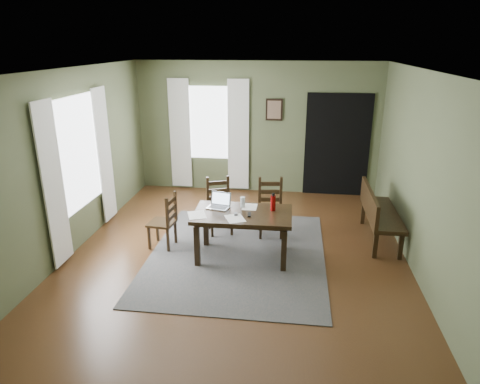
# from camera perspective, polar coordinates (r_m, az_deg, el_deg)

# --- Properties ---
(ground) EXTENTS (5.00, 6.00, 0.01)m
(ground) POSITION_cam_1_polar(r_m,az_deg,el_deg) (6.55, -0.34, -8.36)
(ground) COLOR #492C16
(room_shell) EXTENTS (5.02, 6.02, 2.71)m
(room_shell) POSITION_cam_1_polar(r_m,az_deg,el_deg) (5.93, -0.38, 7.29)
(room_shell) COLOR #525C3B
(room_shell) RESTS_ON ground
(rug) EXTENTS (2.60, 3.20, 0.01)m
(rug) POSITION_cam_1_polar(r_m,az_deg,el_deg) (6.55, -0.34, -8.27)
(rug) COLOR #424242
(rug) RESTS_ON ground
(dining_table) EXTENTS (1.42, 0.86, 0.71)m
(dining_table) POSITION_cam_1_polar(r_m,az_deg,el_deg) (6.20, 0.36, -3.52)
(dining_table) COLOR black
(dining_table) RESTS_ON rug
(chair_end) EXTENTS (0.42, 0.42, 0.87)m
(chair_end) POSITION_cam_1_polar(r_m,az_deg,el_deg) (6.70, -10.03, -3.89)
(chair_end) COLOR black
(chair_end) RESTS_ON rug
(chair_back_left) EXTENTS (0.52, 0.52, 0.92)m
(chair_back_left) POSITION_cam_1_polar(r_m,az_deg,el_deg) (7.14, -2.76, -1.90)
(chair_back_left) COLOR black
(chair_back_left) RESTS_ON rug
(chair_back_right) EXTENTS (0.46, 0.46, 0.94)m
(chair_back_right) POSITION_cam_1_polar(r_m,az_deg,el_deg) (7.05, 4.08, -2.13)
(chair_back_right) COLOR black
(chair_back_right) RESTS_ON rug
(bench) EXTENTS (0.48, 1.50, 0.84)m
(bench) POSITION_cam_1_polar(r_m,az_deg,el_deg) (7.16, 17.84, -2.37)
(bench) COLOR black
(bench) RESTS_ON ground
(laptop) EXTENTS (0.36, 0.31, 0.21)m
(laptop) POSITION_cam_1_polar(r_m,az_deg,el_deg) (6.37, -2.76, -1.53)
(laptop) COLOR #B7B7BC
(laptop) RESTS_ON dining_table
(computer_mouse) EXTENTS (0.06, 0.09, 0.03)m
(computer_mouse) POSITION_cam_1_polar(r_m,az_deg,el_deg) (6.08, -0.54, -2.95)
(computer_mouse) COLOR #3F3F42
(computer_mouse) RESTS_ON dining_table
(tv_remote) EXTENTS (0.06, 0.16, 0.02)m
(tv_remote) POSITION_cam_1_polar(r_m,az_deg,el_deg) (6.08, 1.24, -3.03)
(tv_remote) COLOR black
(tv_remote) RESTS_ON dining_table
(drinking_glass) EXTENTS (0.09, 0.09, 0.16)m
(drinking_glass) POSITION_cam_1_polar(r_m,az_deg,el_deg) (6.35, 0.37, -1.35)
(drinking_glass) COLOR silver
(drinking_glass) RESTS_ON dining_table
(water_bottle) EXTENTS (0.09, 0.09, 0.26)m
(water_bottle) POSITION_cam_1_polar(r_m,az_deg,el_deg) (6.23, 4.43, -1.41)
(water_bottle) COLOR #A50D0C
(water_bottle) RESTS_ON dining_table
(paper_a) EXTENTS (0.34, 0.38, 0.00)m
(paper_a) POSITION_cam_1_polar(r_m,az_deg,el_deg) (6.11, -5.78, -3.06)
(paper_a) COLOR white
(paper_a) RESTS_ON dining_table
(paper_c) EXTENTS (0.21, 0.28, 0.00)m
(paper_c) POSITION_cam_1_polar(r_m,az_deg,el_deg) (6.38, 1.29, -1.99)
(paper_c) COLOR white
(paper_c) RESTS_ON dining_table
(paper_e) EXTENTS (0.35, 0.38, 0.00)m
(paper_e) POSITION_cam_1_polar(r_m,az_deg,el_deg) (5.97, -0.68, -3.54)
(paper_e) COLOR white
(paper_e) RESTS_ON dining_table
(window_left) EXTENTS (0.01, 1.30, 1.70)m
(window_left) POSITION_cam_1_polar(r_m,az_deg,el_deg) (6.96, -20.79, 4.87)
(window_left) COLOR white
(window_left) RESTS_ON ground
(window_back) EXTENTS (1.00, 0.01, 1.50)m
(window_back) POSITION_cam_1_polar(r_m,az_deg,el_deg) (9.04, -4.16, 9.18)
(window_back) COLOR white
(window_back) RESTS_ON ground
(curtain_left_near) EXTENTS (0.03, 0.48, 2.30)m
(curtain_left_near) POSITION_cam_1_polar(r_m,az_deg,el_deg) (6.33, -23.64, 0.76)
(curtain_left_near) COLOR silver
(curtain_left_near) RESTS_ON ground
(curtain_left_far) EXTENTS (0.03, 0.48, 2.30)m
(curtain_left_far) POSITION_cam_1_polar(r_m,az_deg,el_deg) (7.72, -17.61, 4.64)
(curtain_left_far) COLOR silver
(curtain_left_far) RESTS_ON ground
(curtain_back_left) EXTENTS (0.44, 0.03, 2.30)m
(curtain_back_left) POSITION_cam_1_polar(r_m,az_deg,el_deg) (9.20, -7.98, 7.64)
(curtain_back_left) COLOR silver
(curtain_back_left) RESTS_ON ground
(curtain_back_right) EXTENTS (0.44, 0.03, 2.30)m
(curtain_back_right) POSITION_cam_1_polar(r_m,az_deg,el_deg) (8.95, -0.24, 7.50)
(curtain_back_right) COLOR silver
(curtain_back_right) RESTS_ON ground
(framed_picture) EXTENTS (0.34, 0.03, 0.44)m
(framed_picture) POSITION_cam_1_polar(r_m,az_deg,el_deg) (8.82, 4.58, 10.89)
(framed_picture) COLOR black
(framed_picture) RESTS_ON ground
(doorway_back) EXTENTS (1.30, 0.03, 2.10)m
(doorway_back) POSITION_cam_1_polar(r_m,az_deg,el_deg) (8.98, 12.81, 6.08)
(doorway_back) COLOR black
(doorway_back) RESTS_ON ground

